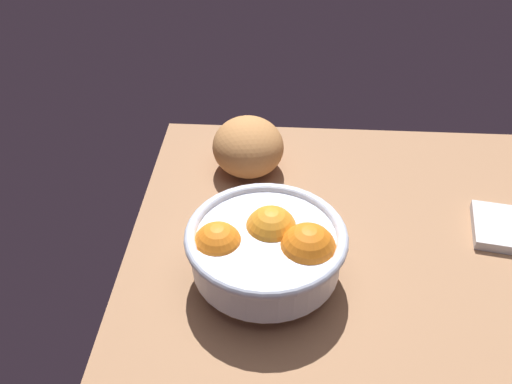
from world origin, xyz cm
name	(u,v)px	position (x,y,z in cm)	size (l,w,h in cm)	color
ground_plane	(373,250)	(0.00, 0.00, -1.50)	(73.34, 62.77, 3.00)	#986D4B
fruit_bowl	(267,247)	(15.74, 7.93, 5.82)	(21.66, 21.66, 10.48)	silver
bread_loaf	(248,147)	(20.13, -17.31, 4.73)	(13.18, 12.12, 9.45)	#BF8148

